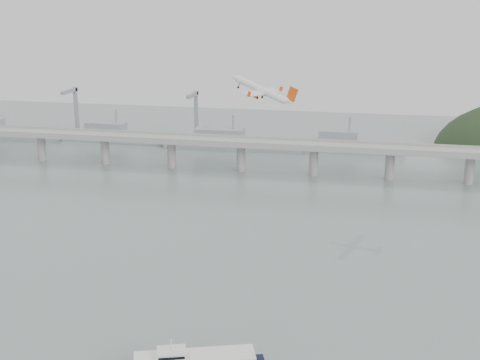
# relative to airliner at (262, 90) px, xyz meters

# --- Properties ---
(ground) EXTENTS (900.00, 900.00, 0.00)m
(ground) POSITION_rel_airliner_xyz_m (-1.21, -103.79, -70.09)
(ground) COLOR slate
(ground) RESTS_ON ground
(bridge) EXTENTS (800.00, 22.00, 23.90)m
(bridge) POSITION_rel_airliner_xyz_m (-2.36, 96.21, -52.44)
(bridge) COLOR gray
(bridge) RESTS_ON ground
(distant_fleet) EXTENTS (453.00, 60.90, 40.00)m
(distant_fleet) POSITION_rel_airliner_xyz_m (-156.57, 161.29, -63.87)
(distant_fleet) COLOR gray
(distant_fleet) RESTS_ON ground
(airliner) EXTENTS (38.41, 35.79, 15.65)m
(airliner) POSITION_rel_airliner_xyz_m (0.00, 0.00, 0.00)
(airliner) COLOR white
(airliner) RESTS_ON ground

